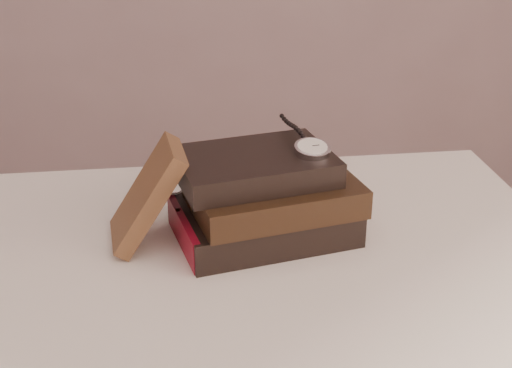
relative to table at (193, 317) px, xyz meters
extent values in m
cube|color=white|center=(0.00, 0.00, 0.07)|extent=(1.00, 0.60, 0.04)
cube|color=white|center=(0.00, 0.00, 0.01)|extent=(0.88, 0.49, 0.08)
cylinder|color=white|center=(0.45, 0.25, -0.30)|extent=(0.05, 0.05, 0.71)
cube|color=black|center=(0.10, 0.05, 0.11)|extent=(0.25, 0.20, 0.04)
cube|color=beige|center=(0.10, 0.05, 0.11)|extent=(0.24, 0.19, 0.03)
cube|color=gold|center=(-0.01, 0.05, 0.11)|extent=(0.01, 0.01, 0.04)
cube|color=maroon|center=(-0.01, 0.03, 0.11)|extent=(0.04, 0.14, 0.04)
cube|color=black|center=(0.11, 0.05, 0.15)|extent=(0.24, 0.19, 0.04)
cube|color=beige|center=(0.12, 0.05, 0.15)|extent=(0.23, 0.17, 0.03)
cube|color=gold|center=(0.01, 0.05, 0.15)|extent=(0.01, 0.01, 0.04)
cube|color=black|center=(0.09, 0.06, 0.19)|extent=(0.22, 0.17, 0.03)
cube|color=beige|center=(0.09, 0.06, 0.19)|extent=(0.21, 0.16, 0.03)
cube|color=gold|center=(-0.01, 0.06, 0.19)|extent=(0.01, 0.01, 0.03)
cube|color=#432A1A|center=(-0.05, 0.05, 0.16)|extent=(0.11, 0.10, 0.14)
cylinder|color=silver|center=(0.16, 0.05, 0.21)|extent=(0.06, 0.06, 0.02)
cylinder|color=white|center=(0.16, 0.05, 0.22)|extent=(0.05, 0.05, 0.01)
torus|color=silver|center=(0.16, 0.05, 0.22)|extent=(0.05, 0.05, 0.01)
cylinder|color=silver|center=(0.16, 0.08, 0.21)|extent=(0.01, 0.01, 0.01)
cube|color=black|center=(0.16, 0.05, 0.22)|extent=(0.00, 0.01, 0.00)
cube|color=black|center=(0.17, 0.05, 0.22)|extent=(0.01, 0.00, 0.00)
sphere|color=black|center=(0.16, 0.08, 0.22)|extent=(0.01, 0.01, 0.01)
sphere|color=black|center=(0.16, 0.09, 0.22)|extent=(0.01, 0.01, 0.01)
sphere|color=black|center=(0.16, 0.10, 0.22)|extent=(0.01, 0.01, 0.01)
sphere|color=black|center=(0.15, 0.11, 0.22)|extent=(0.01, 0.01, 0.01)
sphere|color=black|center=(0.15, 0.12, 0.22)|extent=(0.01, 0.01, 0.01)
sphere|color=black|center=(0.15, 0.13, 0.22)|extent=(0.01, 0.01, 0.01)
sphere|color=black|center=(0.15, 0.14, 0.22)|extent=(0.01, 0.01, 0.01)
sphere|color=black|center=(0.15, 0.15, 0.22)|extent=(0.01, 0.01, 0.01)
sphere|color=black|center=(0.15, 0.16, 0.22)|extent=(0.01, 0.01, 0.01)
sphere|color=black|center=(0.14, 0.17, 0.22)|extent=(0.01, 0.01, 0.01)
torus|color=silver|center=(-0.02, 0.10, 0.16)|extent=(0.05, 0.02, 0.05)
torus|color=silver|center=(0.03, 0.11, 0.16)|extent=(0.05, 0.02, 0.05)
cylinder|color=silver|center=(0.01, 0.10, 0.16)|extent=(0.01, 0.01, 0.00)
cylinder|color=silver|center=(-0.05, 0.15, 0.15)|extent=(0.02, 0.10, 0.03)
cylinder|color=silver|center=(0.04, 0.16, 0.15)|extent=(0.02, 0.10, 0.03)
camera|label=1|loc=(-0.02, -0.78, 0.56)|focal=49.62mm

